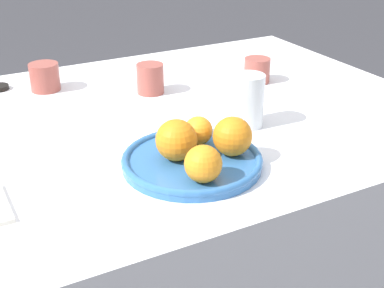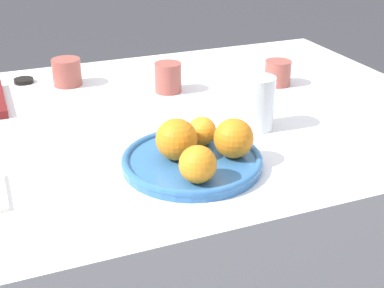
{
  "view_description": "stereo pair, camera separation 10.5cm",
  "coord_description": "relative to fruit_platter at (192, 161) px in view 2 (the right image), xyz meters",
  "views": [
    {
      "loc": [
        -0.43,
        -1.1,
        1.22
      ],
      "look_at": [
        0.01,
        -0.27,
        0.76
      ],
      "focal_mm": 50.0,
      "sensor_mm": 36.0,
      "label": 1
    },
    {
      "loc": [
        -0.34,
        -1.15,
        1.22
      ],
      "look_at": [
        0.01,
        -0.27,
        0.76
      ],
      "focal_mm": 50.0,
      "sensor_mm": 36.0,
      "label": 2
    }
  ],
  "objects": [
    {
      "name": "table",
      "position": [
        -0.01,
        0.27,
        -0.37
      ],
      "size": [
        1.53,
        1.0,
        0.71
      ],
      "color": "white",
      "rests_on": "ground_plane"
    },
    {
      "name": "fruit_platter",
      "position": [
        0.0,
        0.0,
        0.0
      ],
      "size": [
        0.28,
        0.28,
        0.03
      ],
      "color": "#336BAD",
      "rests_on": "table"
    },
    {
      "name": "orange_0",
      "position": [
        0.04,
        0.05,
        0.03
      ],
      "size": [
        0.06,
        0.06,
        0.06
      ],
      "color": "orange",
      "rests_on": "fruit_platter"
    },
    {
      "name": "orange_1",
      "position": [
        -0.03,
        0.01,
        0.05
      ],
      "size": [
        0.08,
        0.08,
        0.08
      ],
      "color": "orange",
      "rests_on": "fruit_platter"
    },
    {
      "name": "orange_2",
      "position": [
        0.08,
        -0.02,
        0.04
      ],
      "size": [
        0.08,
        0.08,
        0.08
      ],
      "color": "orange",
      "rests_on": "fruit_platter"
    },
    {
      "name": "orange_3",
      "position": [
        -0.02,
        -0.09,
        0.04
      ],
      "size": [
        0.07,
        0.07,
        0.07
      ],
      "color": "orange",
      "rests_on": "fruit_platter"
    },
    {
      "name": "water_glass",
      "position": [
        0.21,
        0.12,
        0.05
      ],
      "size": [
        0.07,
        0.07,
        0.12
      ],
      "color": "silver",
      "rests_on": "table"
    },
    {
      "name": "cup_0",
      "position": [
        0.1,
        0.43,
        0.03
      ],
      "size": [
        0.07,
        0.07,
        0.08
      ],
      "color": "#9E4C42",
      "rests_on": "table"
    },
    {
      "name": "cup_1",
      "position": [
        -0.15,
        0.58,
        0.02
      ],
      "size": [
        0.08,
        0.08,
        0.08
      ],
      "color": "#9E4C42",
      "rests_on": "table"
    },
    {
      "name": "cup_2",
      "position": [
        0.4,
        0.36,
        0.02
      ],
      "size": [
        0.07,
        0.07,
        0.07
      ],
      "color": "#9E4C42",
      "rests_on": "table"
    },
    {
      "name": "soy_dish",
      "position": [
        -0.26,
        0.65,
        -0.01
      ],
      "size": [
        0.05,
        0.05,
        0.01
      ],
      "color": "black",
      "rests_on": "table"
    }
  ]
}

